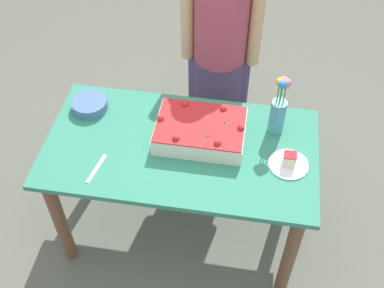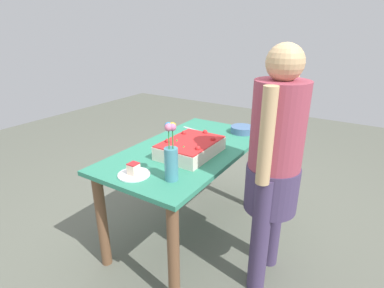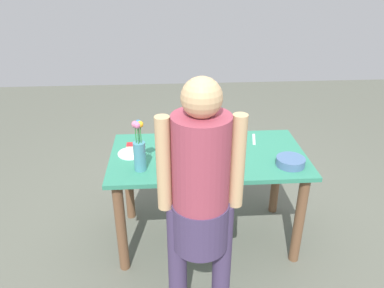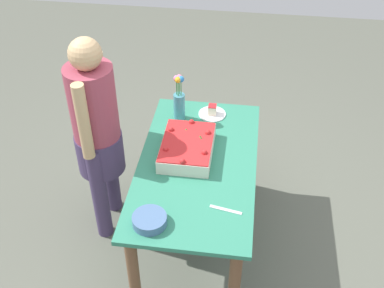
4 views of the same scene
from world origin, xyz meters
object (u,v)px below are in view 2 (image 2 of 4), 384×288
cake_knife (191,129)px  person_standing (275,158)px  fruit_bowl (242,130)px  serving_plate_with_slice (134,172)px  flower_vase (171,157)px  sheet_cake (190,147)px

cake_knife → person_standing: 1.01m
fruit_bowl → person_standing: (0.64, 0.48, 0.09)m
serving_plate_with_slice → flower_vase: bearing=108.7°
cake_knife → flower_vase: (0.83, 0.40, 0.14)m
flower_vase → person_standing: person_standing is taller
sheet_cake → person_standing: size_ratio=0.30×
flower_vase → person_standing: bearing=125.7°
sheet_cake → fruit_bowl: size_ratio=2.33×
sheet_cake → person_standing: 0.60m
sheet_cake → fruit_bowl: bearing=169.2°
sheet_cake → serving_plate_with_slice: 0.46m
sheet_cake → person_standing: (0.02, 0.59, 0.07)m
cake_knife → flower_vase: 0.93m
cake_knife → person_standing: person_standing is taller
serving_plate_with_slice → cake_knife: (-0.91, -0.17, -0.02)m
fruit_bowl → person_standing: 0.80m
cake_knife → flower_vase: flower_vase is taller
serving_plate_with_slice → person_standing: 0.83m
fruit_bowl → sheet_cake: bearing=-10.8°
flower_vase → person_standing: 0.60m
fruit_bowl → cake_knife: bearing=-68.8°
cake_knife → person_standing: size_ratio=0.12×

